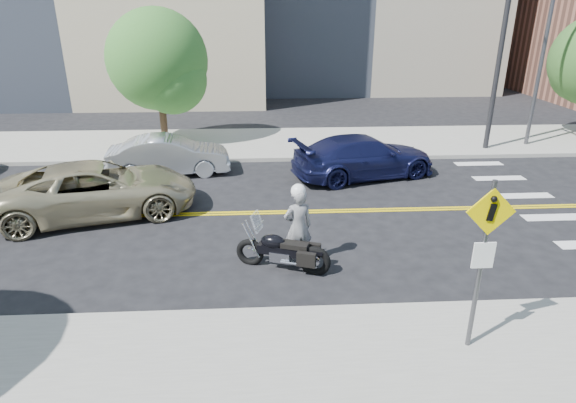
% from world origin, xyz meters
% --- Properties ---
extents(ground_plane, '(120.00, 120.00, 0.00)m').
position_xyz_m(ground_plane, '(0.00, 0.00, 0.00)').
color(ground_plane, black).
rests_on(ground_plane, ground).
extents(sidewalk_far, '(60.00, 5.00, 0.15)m').
position_xyz_m(sidewalk_far, '(0.00, 7.50, 0.07)').
color(sidewalk_far, '#9E9B91').
rests_on(sidewalk_far, ground_plane).
extents(lamp_post, '(0.16, 0.16, 8.00)m').
position_xyz_m(lamp_post, '(12.00, 6.50, 4.15)').
color(lamp_post, '#4C4C51').
rests_on(lamp_post, sidewalk_far).
extents(traffic_light, '(0.28, 4.50, 7.00)m').
position_xyz_m(traffic_light, '(10.00, 5.08, 4.67)').
color(traffic_light, black).
rests_on(traffic_light, sidewalk_far).
extents(pedestrian_sign, '(0.78, 0.08, 3.00)m').
position_xyz_m(pedestrian_sign, '(4.20, -6.31, 1.96)').
color(pedestrian_sign, '#4C4C51').
rests_on(pedestrian_sign, sidewalk_near).
extents(motorcyclist, '(0.77, 0.60, 1.97)m').
position_xyz_m(motorcyclist, '(1.51, -3.03, 0.98)').
color(motorcyclist, '#AAABAF').
rests_on(motorcyclist, ground).
extents(motorcycle, '(2.24, 1.32, 1.30)m').
position_xyz_m(motorcycle, '(1.15, -3.26, 0.65)').
color(motorcycle, black).
rests_on(motorcycle, ground).
extents(suv, '(5.96, 3.91, 1.52)m').
position_xyz_m(suv, '(-3.96, 0.16, 0.76)').
color(suv, tan).
rests_on(suv, ground).
extents(parked_car_silver, '(4.36, 2.01, 1.38)m').
position_xyz_m(parked_car_silver, '(-2.56, 3.71, 0.69)').
color(parked_car_silver, '#B5B9BD').
rests_on(parked_car_silver, ground).
extents(parked_car_blue, '(5.44, 3.40, 1.47)m').
position_xyz_m(parked_car_blue, '(4.27, 3.05, 0.73)').
color(parked_car_blue, '#171B47').
rests_on(parked_car_blue, ground).
extents(tree_far_a, '(4.12, 4.12, 5.64)m').
position_xyz_m(tree_far_a, '(-3.49, 7.88, 3.57)').
color(tree_far_a, '#382619').
rests_on(tree_far_a, ground).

